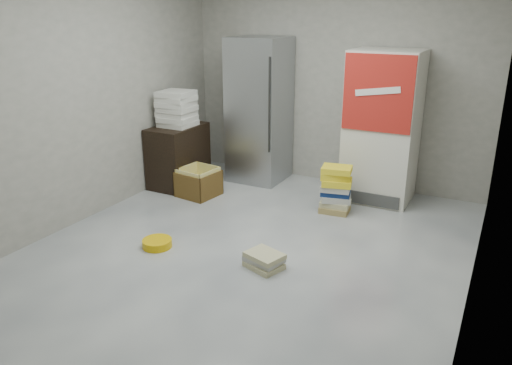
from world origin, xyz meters
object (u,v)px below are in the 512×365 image
object	(u,v)px
wood_shelf	(178,156)
phonebook_stack_main	(336,189)
steel_fridge	(259,111)
coke_cooler	(382,127)
cardboard_box	(199,184)

from	to	relation	value
wood_shelf	phonebook_stack_main	xyz separation A→B (m)	(2.17, 0.05, -0.12)
wood_shelf	phonebook_stack_main	bearing A→B (deg)	1.29
steel_fridge	coke_cooler	size ratio (longest dim) A/B	1.06
steel_fridge	wood_shelf	xyz separation A→B (m)	(-0.83, -0.73, -0.55)
cardboard_box	coke_cooler	bearing A→B (deg)	32.97
wood_shelf	phonebook_stack_main	size ratio (longest dim) A/B	1.45
steel_fridge	phonebook_stack_main	distance (m)	1.64
wood_shelf	cardboard_box	xyz separation A→B (m)	(0.46, -0.23, -0.25)
steel_fridge	phonebook_stack_main	world-z (taller)	steel_fridge
steel_fridge	coke_cooler	bearing A→B (deg)	-0.18
coke_cooler	cardboard_box	xyz separation A→B (m)	(-2.02, -0.95, -0.76)
steel_fridge	coke_cooler	world-z (taller)	steel_fridge
coke_cooler	phonebook_stack_main	distance (m)	0.97
phonebook_stack_main	coke_cooler	bearing A→B (deg)	53.35
coke_cooler	phonebook_stack_main	world-z (taller)	coke_cooler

